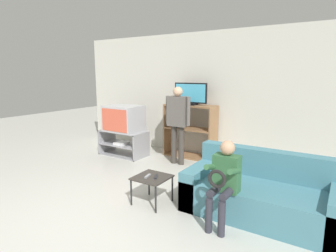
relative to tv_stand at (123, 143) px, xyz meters
name	(u,v)px	position (x,y,z in m)	size (l,w,h in m)	color
ground_plane	(75,225)	(1.46, -2.52, -0.26)	(18.00, 18.00, 0.00)	beige
wall_back	(204,95)	(1.46, 0.94, 1.04)	(6.40, 0.06, 2.60)	beige
tv_stand	(123,143)	(0.00, 0.00, 0.00)	(1.01, 0.54, 0.54)	#939399
television_main	(124,118)	(0.03, 0.00, 0.55)	(0.75, 0.60, 0.54)	#B2B2B7
media_shelf	(190,131)	(1.28, 0.66, 0.31)	(1.09, 0.42, 1.12)	#8E6642
television_flat	(191,95)	(1.29, 0.63, 1.07)	(0.73, 0.20, 0.45)	black
snack_table	(152,180)	(1.89, -1.55, 0.07)	(0.45, 0.45, 0.38)	#38332D
remote_control_black	(156,177)	(1.94, -1.54, 0.13)	(0.04, 0.14, 0.02)	#232328
remote_control_white	(148,176)	(1.84, -1.58, 0.13)	(0.04, 0.14, 0.02)	gray
couch	(262,195)	(3.23, -1.06, 0.00)	(1.87, 0.89, 0.77)	teal
person_standing_adult	(178,118)	(1.30, 0.11, 0.65)	(0.53, 0.20, 1.51)	#3D3833
person_seated_child	(224,178)	(2.91, -1.57, 0.32)	(0.33, 0.43, 1.00)	#2D2D38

